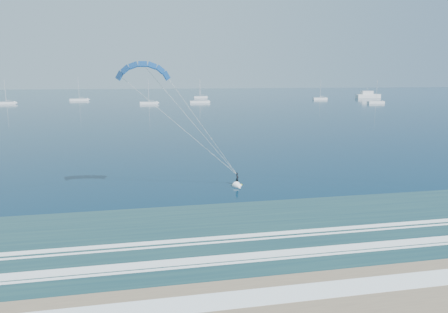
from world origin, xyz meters
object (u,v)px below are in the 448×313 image
at_px(sailboat_4, 201,97).
at_px(sailboat_6, 376,102).
at_px(sailboat_5, 320,99).
at_px(sailboat_7, 200,102).
at_px(kitesurfer_rig, 194,125).
at_px(sailboat_3, 149,103).
at_px(motor_yacht, 368,95).
at_px(sailboat_2, 79,100).
at_px(sailboat_1, 6,103).

height_order(sailboat_4, sailboat_6, sailboat_6).
distance_m(sailboat_5, sailboat_7, 78.21).
xyz_separation_m(kitesurfer_rig, sailboat_6, (112.82, 144.88, -7.74)).
bearing_deg(sailboat_3, sailboat_7, 9.20).
bearing_deg(motor_yacht, sailboat_5, -160.72).
relative_size(sailboat_3, sailboat_5, 1.05).
bearing_deg(sailboat_5, sailboat_7, -167.33).
bearing_deg(sailboat_5, sailboat_4, 155.56).
height_order(motor_yacht, sailboat_7, sailboat_7).
xyz_separation_m(motor_yacht, sailboat_6, (-26.27, -52.70, -1.09)).
bearing_deg(sailboat_7, sailboat_5, 12.67).
bearing_deg(sailboat_6, sailboat_2, 160.63).
bearing_deg(sailboat_7, sailboat_1, 174.36).
height_order(kitesurfer_rig, sailboat_6, kitesurfer_rig).
xyz_separation_m(sailboat_5, sailboat_7, (-76.31, -17.16, -0.01)).
bearing_deg(motor_yacht, sailboat_6, -116.50).
distance_m(motor_yacht, sailboat_6, 58.89).
relative_size(sailboat_1, sailboat_5, 1.04).
height_order(sailboat_1, sailboat_2, sailboat_2).
xyz_separation_m(sailboat_2, sailboat_7, (66.25, -33.42, -0.02)).
height_order(kitesurfer_rig, sailboat_4, kitesurfer_rig).
xyz_separation_m(kitesurfer_rig, sailboat_1, (-75.46, 176.10, -7.73)).
height_order(motor_yacht, sailboat_2, sailboat_2).
bearing_deg(sailboat_6, sailboat_3, 171.62).
bearing_deg(sailboat_4, sailboat_1, -159.68).
xyz_separation_m(kitesurfer_rig, sailboat_2, (-43.53, 199.84, -7.73)).
bearing_deg(sailboat_6, sailboat_4, 139.82).
height_order(kitesurfer_rig, sailboat_1, kitesurfer_rig).
distance_m(motor_yacht, sailboat_3, 147.39).
height_order(sailboat_1, sailboat_5, sailboat_1).
distance_m(sailboat_3, sailboat_4, 62.78).
bearing_deg(kitesurfer_rig, sailboat_2, 102.29).
bearing_deg(sailboat_2, sailboat_4, 11.74).
bearing_deg(sailboat_3, sailboat_1, 168.91).
distance_m(kitesurfer_rig, sailboat_4, 217.24).
distance_m(kitesurfer_rig, sailboat_7, 168.14).
distance_m(sailboat_3, sailboat_7, 27.03).
distance_m(kitesurfer_rig, motor_yacht, 241.72).
bearing_deg(sailboat_7, kitesurfer_rig, -97.77).
height_order(sailboat_2, sailboat_5, sailboat_2).
xyz_separation_m(sailboat_2, sailboat_4, (73.26, 15.22, -0.01)).
bearing_deg(kitesurfer_rig, sailboat_6, 52.09).
bearing_deg(sailboat_1, kitesurfer_rig, -66.81).
xyz_separation_m(motor_yacht, sailboat_1, (-214.55, -21.48, -1.08)).
relative_size(motor_yacht, sailboat_1, 1.30).
bearing_deg(sailboat_6, sailboat_1, 170.58).
bearing_deg(kitesurfer_rig, sailboat_3, 91.40).
relative_size(sailboat_2, sailboat_4, 1.20).
bearing_deg(sailboat_5, sailboat_3, -168.22).
bearing_deg(sailboat_7, sailboat_6, -13.44).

